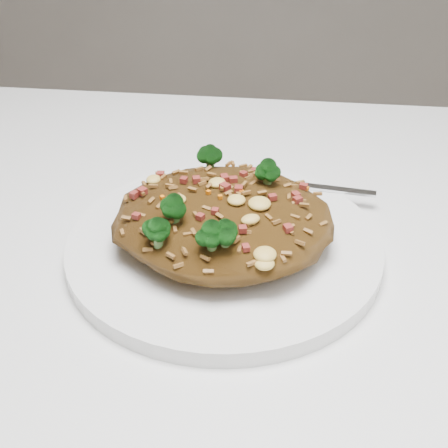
# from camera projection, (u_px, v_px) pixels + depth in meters

# --- Properties ---
(dining_table) EXTENTS (1.20, 0.80, 0.75)m
(dining_table) POSITION_uv_depth(u_px,v_px,m) (74.00, 379.00, 0.52)
(dining_table) COLOR white
(dining_table) RESTS_ON ground
(plate) EXTENTS (0.26, 0.26, 0.01)m
(plate) POSITION_uv_depth(u_px,v_px,m) (224.00, 246.00, 0.52)
(plate) COLOR white
(plate) RESTS_ON dining_table
(fried_rice) EXTENTS (0.18, 0.16, 0.06)m
(fried_rice) POSITION_uv_depth(u_px,v_px,m) (223.00, 211.00, 0.50)
(fried_rice) COLOR brown
(fried_rice) RESTS_ON plate
(fork) EXTENTS (0.16, 0.03, 0.00)m
(fork) POSITION_uv_depth(u_px,v_px,m) (296.00, 185.00, 0.58)
(fork) COLOR silver
(fork) RESTS_ON plate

